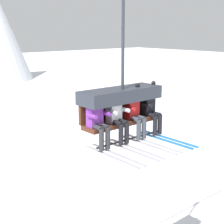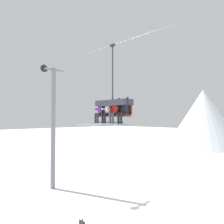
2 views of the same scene
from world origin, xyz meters
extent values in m
cube|color=#512819|center=(-0.69, -0.80, 5.53)|extent=(2.06, 0.48, 0.10)
cube|color=#512819|center=(-0.69, -0.52, 5.80)|extent=(2.06, 0.08, 0.45)
cube|color=#2D333D|center=(-0.69, -0.74, 6.18)|extent=(2.10, 0.68, 0.30)
cylinder|color=black|center=(-0.69, -1.12, 5.20)|extent=(2.06, 0.04, 0.04)
cylinder|color=#2D333D|center=(-0.69, -0.80, 7.71)|extent=(0.07, 0.07, 2.77)
cube|color=purple|center=(-1.53, -0.82, 5.84)|extent=(0.32, 0.22, 0.52)
sphere|color=silver|center=(-1.53, -0.82, 6.20)|extent=(0.22, 0.22, 0.22)
ellipsoid|color=black|center=(-1.53, -0.92, 6.20)|extent=(0.17, 0.04, 0.08)
cylinder|color=#2D2D33|center=(-1.62, -0.99, 5.62)|extent=(0.11, 0.34, 0.11)
cylinder|color=#2D2D33|center=(-1.44, -0.99, 5.62)|extent=(0.11, 0.34, 0.11)
cylinder|color=#2D2D33|center=(-1.62, -1.16, 5.38)|extent=(0.11, 0.11, 0.48)
cylinder|color=#2D2D33|center=(-1.44, -1.16, 5.38)|extent=(0.11, 0.11, 0.48)
cube|color=#B2B2BC|center=(-1.62, -1.46, 5.09)|extent=(0.09, 1.70, 0.02)
cube|color=#B2B2BC|center=(-1.44, -1.46, 5.09)|extent=(0.09, 1.70, 0.02)
cylinder|color=purple|center=(-1.72, -0.97, 5.88)|extent=(0.09, 0.30, 0.09)
cylinder|color=purple|center=(-1.34, -0.97, 5.88)|extent=(0.09, 0.30, 0.09)
cube|color=silver|center=(-0.97, -0.82, 5.84)|extent=(0.32, 0.22, 0.52)
sphere|color=black|center=(-0.97, -0.82, 6.20)|extent=(0.22, 0.22, 0.22)
ellipsoid|color=black|center=(-0.97, -0.92, 6.20)|extent=(0.16, 0.04, 0.08)
cylinder|color=black|center=(-1.06, -0.99, 5.62)|extent=(0.11, 0.34, 0.11)
cylinder|color=black|center=(-0.88, -0.99, 5.62)|extent=(0.11, 0.34, 0.11)
cylinder|color=black|center=(-1.06, -1.16, 5.38)|extent=(0.11, 0.11, 0.48)
cylinder|color=black|center=(-0.88, -1.16, 5.38)|extent=(0.11, 0.11, 0.48)
cube|color=#B2B2BC|center=(-1.06, -1.46, 5.09)|extent=(0.09, 1.70, 0.02)
cube|color=#B2B2BC|center=(-0.88, -1.46, 5.09)|extent=(0.09, 1.70, 0.02)
cylinder|color=silver|center=(-1.16, -0.97, 5.88)|extent=(0.09, 0.30, 0.09)
cylinder|color=silver|center=(-0.79, -0.97, 5.88)|extent=(0.09, 0.30, 0.09)
cube|color=red|center=(-0.41, -0.82, 5.84)|extent=(0.32, 0.22, 0.52)
sphere|color=black|center=(-0.41, -0.82, 6.20)|extent=(0.22, 0.22, 0.22)
ellipsoid|color=black|center=(-0.41, -0.92, 6.20)|extent=(0.17, 0.04, 0.08)
cylinder|color=#3D424C|center=(-0.50, -0.99, 5.62)|extent=(0.11, 0.34, 0.11)
cylinder|color=#3D424C|center=(-0.33, -0.99, 5.62)|extent=(0.11, 0.34, 0.11)
cylinder|color=#3D424C|center=(-0.50, -1.16, 5.38)|extent=(0.11, 0.11, 0.48)
cylinder|color=#3D424C|center=(-0.33, -1.16, 5.38)|extent=(0.11, 0.11, 0.48)
cube|color=#B2B2BC|center=(-0.50, -1.46, 5.09)|extent=(0.09, 1.70, 0.02)
cube|color=#B2B2BC|center=(-0.33, -1.46, 5.09)|extent=(0.09, 1.70, 0.02)
cylinder|color=red|center=(-0.60, -0.97, 5.88)|extent=(0.09, 0.30, 0.09)
cylinder|color=red|center=(-0.23, -0.82, 6.19)|extent=(0.09, 0.09, 0.30)
sphere|color=black|center=(-0.23, -0.82, 6.36)|extent=(0.11, 0.11, 0.11)
cube|color=black|center=(0.14, -0.82, 5.84)|extent=(0.32, 0.22, 0.52)
sphere|color=#284C93|center=(0.14, -0.82, 6.20)|extent=(0.22, 0.22, 0.22)
ellipsoid|color=black|center=(0.14, -0.92, 6.20)|extent=(0.17, 0.04, 0.08)
cylinder|color=black|center=(0.06, -0.99, 5.62)|extent=(0.11, 0.34, 0.11)
cylinder|color=black|center=(0.23, -0.99, 5.62)|extent=(0.11, 0.34, 0.11)
cylinder|color=black|center=(0.06, -1.16, 5.38)|extent=(0.11, 0.11, 0.48)
cylinder|color=black|center=(0.23, -1.16, 5.38)|extent=(0.11, 0.11, 0.48)
cube|color=#1E6BB2|center=(0.06, -1.46, 5.09)|extent=(0.09, 1.70, 0.02)
cube|color=#1E6BB2|center=(0.23, -1.46, 5.09)|extent=(0.09, 1.70, 0.02)
cylinder|color=black|center=(-0.04, -0.97, 5.88)|extent=(0.09, 0.30, 0.09)
cylinder|color=black|center=(0.33, -0.82, 6.19)|extent=(0.09, 0.09, 0.30)
sphere|color=black|center=(0.33, -0.82, 6.36)|extent=(0.11, 0.11, 0.11)
camera|label=1|loc=(-5.97, -6.58, 7.67)|focal=55.00mm
camera|label=2|loc=(7.18, -8.64, 5.41)|focal=35.00mm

